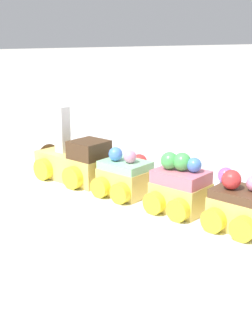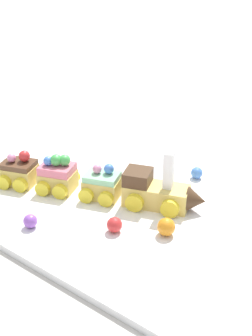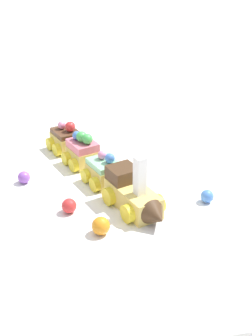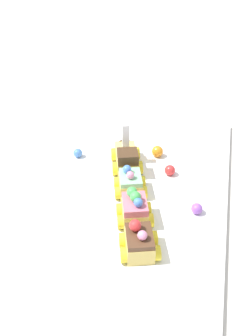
# 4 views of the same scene
# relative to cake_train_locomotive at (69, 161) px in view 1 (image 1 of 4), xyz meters

# --- Properties ---
(ground_plane) EXTENTS (10.00, 10.00, 0.00)m
(ground_plane) POSITION_rel_cake_train_locomotive_xyz_m (-0.11, -0.03, -0.04)
(ground_plane) COLOR beige
(display_board) EXTENTS (0.77, 0.42, 0.01)m
(display_board) POSITION_rel_cake_train_locomotive_xyz_m (-0.11, -0.03, -0.03)
(display_board) COLOR white
(display_board) RESTS_ON ground_plane
(cake_train_locomotive) EXTENTS (0.15, 0.10, 0.10)m
(cake_train_locomotive) POSITION_rel_cake_train_locomotive_xyz_m (0.00, 0.00, 0.00)
(cake_train_locomotive) COLOR #EACC66
(cake_train_locomotive) RESTS_ON display_board
(cake_car_mint) EXTENTS (0.08, 0.08, 0.06)m
(cake_car_mint) POSITION_rel_cake_train_locomotive_xyz_m (-0.10, -0.04, -0.00)
(cake_car_mint) COLOR #EACC66
(cake_car_mint) RESTS_ON display_board
(cake_car_strawberry) EXTENTS (0.08, 0.08, 0.07)m
(cake_car_strawberry) POSITION_rel_cake_train_locomotive_xyz_m (-0.18, -0.07, 0.00)
(cake_car_strawberry) COLOR #EACC66
(cake_car_strawberry) RESTS_ON display_board
(cake_car_chocolate) EXTENTS (0.08, 0.08, 0.06)m
(cake_car_chocolate) POSITION_rel_cake_train_locomotive_xyz_m (-0.25, -0.09, -0.00)
(cake_car_chocolate) COLOR #EACC66
(cake_car_chocolate) RESTS_ON display_board
(gumball_purple) EXTENTS (0.02, 0.02, 0.02)m
(gumball_purple) POSITION_rel_cake_train_locomotive_xyz_m (-0.13, -0.18, -0.01)
(gumball_purple) COLOR #9956C6
(gumball_purple) RESTS_ON display_board
(gumball_orange) EXTENTS (0.03, 0.03, 0.03)m
(gumball_orange) POSITION_rel_cake_train_locomotive_xyz_m (0.05, -0.07, -0.01)
(gumball_orange) COLOR orange
(gumball_orange) RESTS_ON display_board
(gumball_red) EXTENTS (0.02, 0.02, 0.02)m
(gumball_red) POSITION_rel_cake_train_locomotive_xyz_m (-0.01, -0.11, -0.01)
(gumball_red) COLOR red
(gumball_red) RESTS_ON display_board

